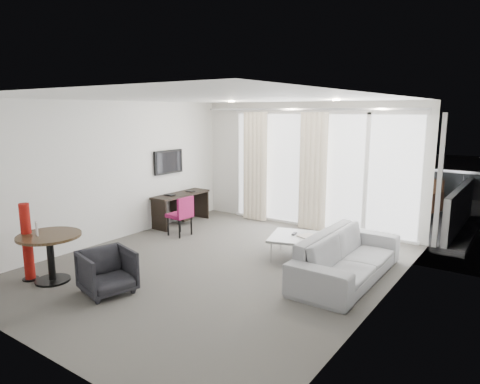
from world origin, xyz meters
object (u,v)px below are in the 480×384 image
Objects in this scene: coffee_table at (297,247)px; rattan_chair_a at (363,200)px; round_table at (51,258)px; rattan_chair_b at (423,200)px; desk at (181,209)px; red_lamp at (27,242)px; sofa at (347,256)px; desk_chair at (179,216)px; tub_armchair at (107,272)px.

rattan_chair_a is at bearing 91.56° from coffee_table.
rattan_chair_b reaches higher than round_table.
round_table is at bearing -78.81° from desk.
red_lamp is 4.62m from sofa.
red_lamp is 7.98m from rattan_chair_b.
sofa is (1.01, -0.36, 0.14)m from coffee_table.
desk_chair reaches higher than desk.
tub_armchair is 6.28m from rattan_chair_a.
round_table is 0.42m from red_lamp.
desk_chair is 0.69× the size of red_lamp.
desk_chair is at bearing 92.13° from round_table.
round_table is 6.75m from rattan_chair_a.
round_table is at bearing -103.69° from rattan_chair_b.
rattan_chair_a reaches higher than tub_armchair.
rattan_chair_a is (2.64, 6.49, -0.17)m from red_lamp.
desk_chair is 0.87× the size of rattan_chair_b.
rattan_chair_b is (1.12, 3.92, 0.26)m from coffee_table.
tub_armchair is at bearing -63.63° from desk_chair.
sofa is at bearing -19.39° from coffee_table.
red_lamp reaches higher than round_table.
rattan_chair_a is (2.32, 6.34, 0.05)m from round_table.
red_lamp is 4.12m from coffee_table.
sofa is 2.52× the size of rattan_chair_b.
rattan_chair_b is (1.22, 0.49, 0.06)m from rattan_chair_a.
red_lamp is 7.01m from rattan_chair_a.
red_lamp reaches higher than sofa.
rattan_chair_a is (-0.09, 3.44, 0.20)m from coffee_table.
desk_chair is (0.58, -0.68, 0.06)m from desk.
desk_chair is at bearing -144.55° from rattan_chair_a.
tub_armchair is at bearing -122.62° from rattan_chair_a.
rattan_chair_a is at bearing 43.92° from desk.
desk is at bearing 77.56° from sofa.
rattan_chair_a is at bearing 67.87° from red_lamp.
red_lamp reaches higher than desk.
sofa is (3.53, -0.23, -0.06)m from desk_chair.
coffee_table is (3.09, -0.55, -0.14)m from desk.
tub_armchair is 7.10m from rattan_chair_b.
desk_chair is 2.79m from tub_armchair.
desk is 3.63m from red_lamp.
round_table is 1.03× the size of coffee_table.
desk_chair is at bearing -118.26° from rattan_chair_b.
red_lamp is at bearing -132.49° from rattan_chair_a.
rattan_chair_b is at bearing 61.06° from red_lamp.
sofa is at bearing -94.10° from rattan_chair_a.
desk is 1.79× the size of rattan_chair_a.
rattan_chair_b reaches higher than desk_chair.
rattan_chair_b reaches higher than rattan_chair_a.
rattan_chair_a reaches higher than round_table.
tub_armchair is at bearing 15.23° from red_lamp.
rattan_chair_b is at bearing 38.66° from desk.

